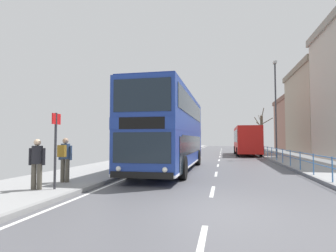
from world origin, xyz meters
name	(u,v)px	position (x,y,z in m)	size (l,w,h in m)	color
ground	(180,208)	(-0.72, 0.00, 0.04)	(15.80, 140.00, 0.20)	#4D4D52
double_decker_bus_main	(170,131)	(-2.59, 8.41, 2.27)	(2.76, 11.32, 4.33)	navy
background_bus_far_lane	(246,140)	(2.99, 25.65, 1.74)	(2.64, 9.61, 3.18)	red
pedestrian_railing_far_kerb	(286,154)	(4.45, 12.41, 0.80)	(0.05, 24.55, 0.97)	#386BA8
pedestrian_with_backpack	(65,156)	(-5.57, 2.56, 1.13)	(0.55, 0.54, 1.69)	#4C473D
pedestrian_companion	(37,161)	(-5.61, 1.03, 1.06)	(0.55, 0.40, 1.64)	#4C473D
bus_stop_sign_near	(56,142)	(-5.07, 1.22, 1.69)	(0.08, 0.44, 2.51)	#2D2D33
street_lamp_far_side	(276,102)	(5.08, 19.23, 5.16)	(0.28, 0.60, 8.79)	#38383D
bare_tree_far_00	(262,132)	(6.23, 37.49, 3.03)	(2.63, 2.36, 6.48)	brown
background_building_01	(310,123)	(15.77, 46.17, 4.72)	(10.79, 12.67, 9.39)	#936656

